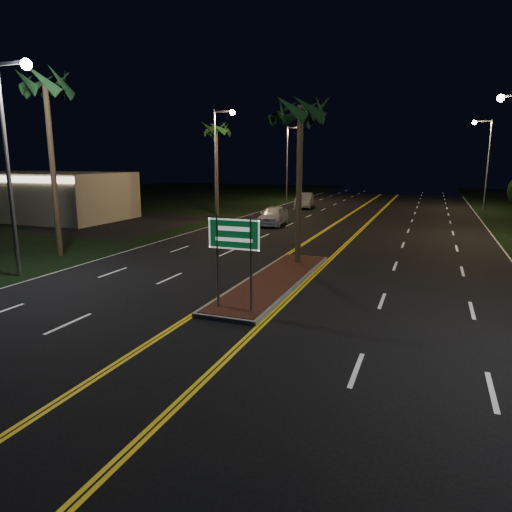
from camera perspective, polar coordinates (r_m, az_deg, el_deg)
The scene contains 14 objects.
ground at distance 13.16m, azimuth -7.66°, elevation -10.83°, with size 120.00×120.00×0.00m, color black.
grass_left at distance 50.83m, azimuth -24.20°, elevation 5.19°, with size 40.00×110.00×0.01m, color black.
median_island at distance 19.23m, azimuth 2.35°, elevation -3.09°, with size 2.25×10.25×0.17m.
highway_sign at distance 14.89m, azimuth -2.77°, elevation 1.61°, with size 1.80×0.08×3.20m.
commercial_building at distance 44.32m, azimuth -25.32°, elevation 6.85°, with size 15.00×8.12×4.00m.
streetlight_left_near at distance 22.07m, azimuth -28.19°, elevation 12.09°, with size 1.91×0.44×9.00m.
streetlight_left_mid at distance 38.36m, azimuth -4.63°, elevation 12.79°, with size 1.91×0.44×9.00m.
streetlight_left_far at distance 57.06m, azimuth 4.28°, elevation 12.51°, with size 1.91×0.44×9.00m.
streetlight_right_far at distance 52.82m, azimuth 26.68°, elevation 11.35°, with size 1.91×0.44×9.00m.
palm_median at distance 22.03m, azimuth 5.59°, elevation 17.64°, with size 2.40×2.40×8.30m.
palm_left_near at distance 26.43m, azimuth -24.86°, elevation 18.75°, with size 2.40×2.40×9.80m.
palm_left_far at distance 42.99m, azimuth -5.02°, elevation 15.48°, with size 2.40×2.40×8.80m.
car_near at distance 36.12m, azimuth 2.16°, elevation 5.28°, with size 2.26×5.27×1.76m, color silver.
car_far at distance 49.68m, azimuth 6.04°, elevation 7.09°, with size 2.34×5.47×1.82m, color silver.
Camera 1 is at (5.92, -10.60, 5.08)m, focal length 32.00 mm.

